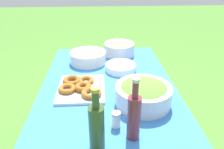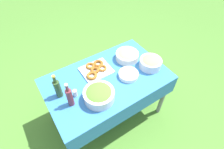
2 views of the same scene
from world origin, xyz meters
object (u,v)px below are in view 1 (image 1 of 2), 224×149
object	(u,v)px
pasta_bowl	(88,56)
donut_platter	(81,87)
plate_stack	(121,67)
wine_bottle	(134,116)
olive_oil_bottle	(97,126)
bread_bowl	(119,48)
salad_bowl	(143,93)

from	to	relation	value
pasta_bowl	donut_platter	distance (m)	0.41
plate_stack	wine_bottle	size ratio (longest dim) A/B	0.74
donut_platter	olive_oil_bottle	xyz separation A→B (m)	(0.46, 0.10, 0.09)
wine_bottle	olive_oil_bottle	bearing A→B (deg)	-70.81
olive_oil_bottle	bread_bowl	bearing A→B (deg)	170.02
donut_platter	wine_bottle	world-z (taller)	wine_bottle
wine_bottle	salad_bowl	bearing A→B (deg)	160.27
olive_oil_bottle	salad_bowl	bearing A→B (deg)	141.23
salad_bowl	donut_platter	size ratio (longest dim) A/B	0.92
donut_platter	bread_bowl	world-z (taller)	bread_bowl
salad_bowl	pasta_bowl	distance (m)	0.65
bread_bowl	wine_bottle	bearing A→B (deg)	-1.42
donut_platter	olive_oil_bottle	distance (m)	0.48
plate_stack	bread_bowl	distance (m)	0.30
plate_stack	olive_oil_bottle	world-z (taller)	olive_oil_bottle
salad_bowl	donut_platter	bearing A→B (deg)	-114.63
salad_bowl	olive_oil_bottle	distance (m)	0.39
pasta_bowl	olive_oil_bottle	world-z (taller)	olive_oil_bottle
pasta_bowl	donut_platter	bearing A→B (deg)	-4.10
pasta_bowl	salad_bowl	bearing A→B (deg)	29.05
pasta_bowl	bread_bowl	xyz separation A→B (m)	(-0.14, 0.25, 0.01)
donut_platter	bread_bowl	xyz separation A→B (m)	(-0.55, 0.28, 0.04)
plate_stack	bread_bowl	world-z (taller)	bread_bowl
pasta_bowl	olive_oil_bottle	distance (m)	0.87
pasta_bowl	donut_platter	size ratio (longest dim) A/B	0.82
plate_stack	olive_oil_bottle	size ratio (longest dim) A/B	0.75
bread_bowl	donut_platter	bearing A→B (deg)	-26.81
plate_stack	donut_platter	bearing A→B (deg)	-45.97
donut_platter	plate_stack	size ratio (longest dim) A/B	1.52
salad_bowl	bread_bowl	xyz separation A→B (m)	(-0.71, -0.07, -0.00)
plate_stack	olive_oil_bottle	distance (m)	0.74
salad_bowl	donut_platter	world-z (taller)	salad_bowl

